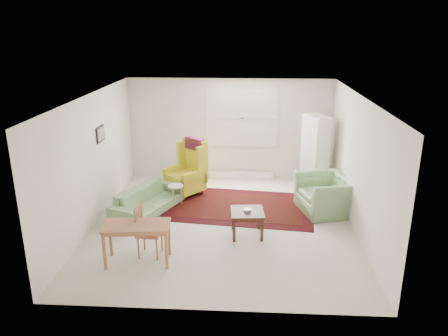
# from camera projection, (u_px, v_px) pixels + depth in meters

# --- Properties ---
(room) EXTENTS (5.04, 5.54, 2.51)m
(room) POSITION_uv_depth(u_px,v_px,m) (225.00, 159.00, 8.39)
(room) COLOR beige
(room) RESTS_ON ground
(rug) EXTENTS (3.27, 2.30, 0.03)m
(rug) POSITION_uv_depth(u_px,v_px,m) (240.00, 206.00, 9.36)
(rug) COLOR black
(rug) RESTS_ON ground
(sofa) EXTENTS (1.36, 1.95, 0.73)m
(sofa) POSITION_uv_depth(u_px,v_px,m) (148.00, 195.00, 9.01)
(sofa) COLOR #769A66
(sofa) RESTS_ON ground
(armchair) EXTENTS (1.28, 1.38, 0.90)m
(armchair) POSITION_uv_depth(u_px,v_px,m) (327.00, 191.00, 9.00)
(armchair) COLOR #769A66
(armchair) RESTS_ON ground
(wingback_chair) EXTENTS (1.06, 1.07, 1.27)m
(wingback_chair) POSITION_uv_depth(u_px,v_px,m) (185.00, 168.00, 9.87)
(wingback_chair) COLOR gold
(wingback_chair) RESTS_ON ground
(coffee_table) EXTENTS (0.64, 0.64, 0.49)m
(coffee_table) POSITION_uv_depth(u_px,v_px,m) (247.00, 223.00, 8.03)
(coffee_table) COLOR #3E1D13
(coffee_table) RESTS_ON ground
(stool) EXTENTS (0.39, 0.39, 0.45)m
(stool) POSITION_uv_depth(u_px,v_px,m) (176.00, 195.00, 9.43)
(stool) COLOR white
(stool) RESTS_ON ground
(cabinet) EXTENTS (0.63, 0.79, 1.75)m
(cabinet) POSITION_uv_depth(u_px,v_px,m) (315.00, 153.00, 10.17)
(cabinet) COLOR white
(cabinet) RESTS_ON ground
(desk) EXTENTS (1.11, 0.62, 0.68)m
(desk) POSITION_uv_depth(u_px,v_px,m) (138.00, 243.00, 7.09)
(desk) COLOR #A86844
(desk) RESTS_ON ground
(desk_chair) EXTENTS (0.42, 0.42, 0.89)m
(desk_chair) POSITION_uv_depth(u_px,v_px,m) (150.00, 231.00, 7.27)
(desk_chair) COLOR #A86844
(desk_chair) RESTS_ON ground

